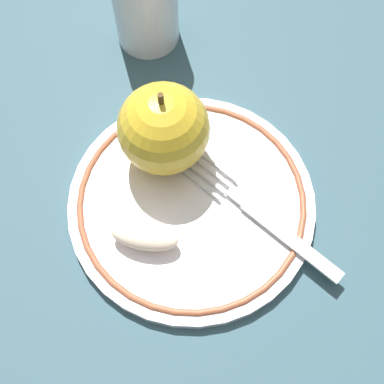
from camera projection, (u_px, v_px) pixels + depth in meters
The scene contains 6 objects.
ground_plane at pixel (204, 203), 0.49m from camera, with size 2.00×2.00×0.00m, color #35535E.
plate at pixel (192, 204), 0.49m from camera, with size 0.22×0.22×0.01m.
apple_red_whole at pixel (164, 129), 0.46m from camera, with size 0.08×0.08×0.09m.
apple_slice_front at pixel (145, 236), 0.46m from camera, with size 0.06×0.03×0.02m, color #F8DCC0.
fork at pixel (258, 213), 0.47m from camera, with size 0.17×0.12×0.00m.
drinking_glass at pixel (145, 1), 0.53m from camera, with size 0.07×0.07×0.10m, color silver.
Camera 1 is at (0.19, -0.06, 0.45)m, focal length 50.00 mm.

